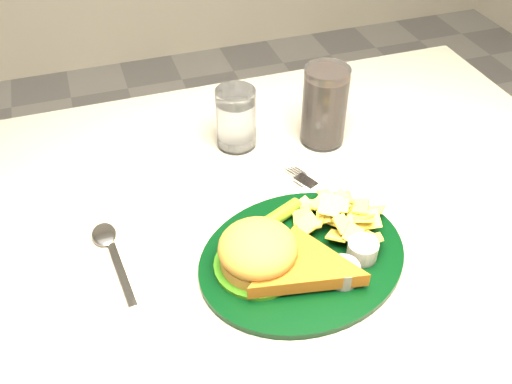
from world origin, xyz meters
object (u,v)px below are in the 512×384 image
fork_napkin (321,212)px  cola_glass (325,106)px  table (244,369)px  water_glass (236,118)px  dinner_plate (304,243)px

fork_napkin → cola_glass: bearing=41.6°
table → water_glass: size_ratio=11.42×
table → water_glass: bearing=74.5°
dinner_plate → cola_glass: 0.29m
water_glass → fork_napkin: water_glass is taller
dinner_plate → cola_glass: bearing=46.7°
table → cola_glass: (0.20, 0.16, 0.44)m
table → cola_glass: bearing=38.8°
water_glass → fork_napkin: bearing=-72.4°
table → water_glass: water_glass is taller
dinner_plate → cola_glass: cola_glass is taller
fork_napkin → table: bearing=148.2°
water_glass → fork_napkin: 0.22m
dinner_plate → table: bearing=108.9°
cola_glass → fork_napkin: (-0.08, -0.17, -0.06)m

